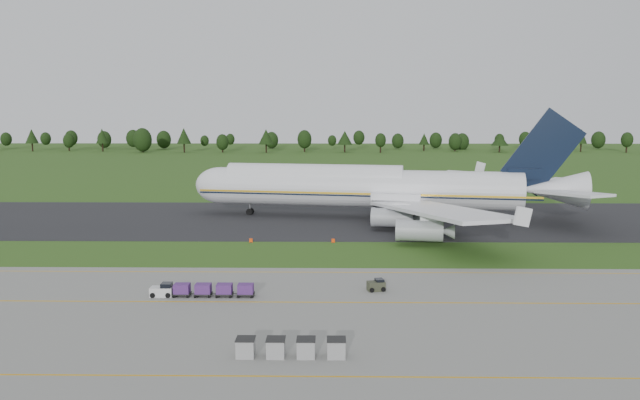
{
  "coord_description": "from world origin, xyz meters",
  "views": [
    {
      "loc": [
        2.94,
        -83.48,
        19.35
      ],
      "look_at": [
        1.72,
        2.0,
        7.2
      ],
      "focal_mm": 35.0,
      "sensor_mm": 36.0,
      "label": 1
    }
  ],
  "objects_px": {
    "aircraft": "(373,187)",
    "uld_row": "(291,348)",
    "utility_cart": "(376,286)",
    "edge_markers": "(292,241)",
    "baggage_train": "(201,290)"
  },
  "relations": [
    {
      "from": "aircraft",
      "to": "uld_row",
      "type": "relative_size",
      "value": 8.23
    },
    {
      "from": "aircraft",
      "to": "utility_cart",
      "type": "height_order",
      "value": "aircraft"
    },
    {
      "from": "utility_cart",
      "to": "edge_markers",
      "type": "distance_m",
      "value": 27.39
    },
    {
      "from": "utility_cart",
      "to": "uld_row",
      "type": "bearing_deg",
      "value": -113.68
    },
    {
      "from": "baggage_train",
      "to": "edge_markers",
      "type": "height_order",
      "value": "baggage_train"
    },
    {
      "from": "aircraft",
      "to": "baggage_train",
      "type": "height_order",
      "value": "aircraft"
    },
    {
      "from": "aircraft",
      "to": "edge_markers",
      "type": "height_order",
      "value": "aircraft"
    },
    {
      "from": "baggage_train",
      "to": "aircraft",
      "type": "bearing_deg",
      "value": 66.35
    },
    {
      "from": "aircraft",
      "to": "uld_row",
      "type": "bearing_deg",
      "value": -99.55
    },
    {
      "from": "baggage_train",
      "to": "uld_row",
      "type": "xyz_separation_m",
      "value": [
        10.48,
        -16.18,
        0.04
      ]
    },
    {
      "from": "uld_row",
      "to": "utility_cart",
      "type": "bearing_deg",
      "value": 66.32
    },
    {
      "from": "utility_cart",
      "to": "uld_row",
      "type": "xyz_separation_m",
      "value": [
        -8.13,
        -18.55,
        0.25
      ]
    },
    {
      "from": "baggage_train",
      "to": "uld_row",
      "type": "height_order",
      "value": "uld_row"
    },
    {
      "from": "utility_cart",
      "to": "baggage_train",
      "type": "bearing_deg",
      "value": -172.77
    },
    {
      "from": "baggage_train",
      "to": "uld_row",
      "type": "relative_size",
      "value": 1.25
    }
  ]
}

